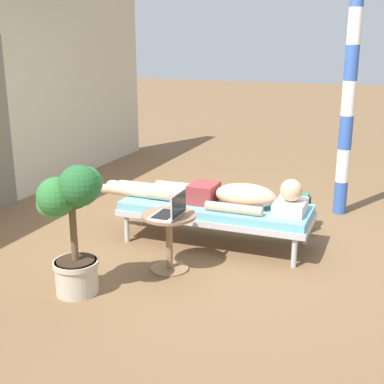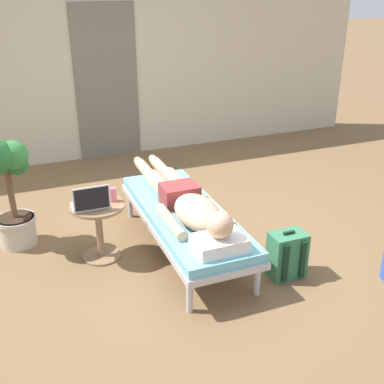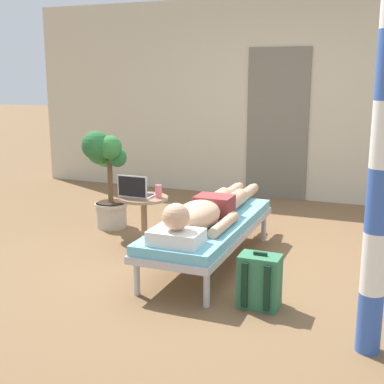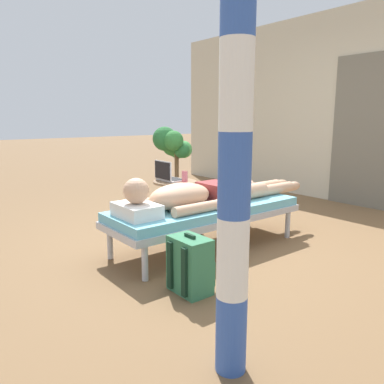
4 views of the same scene
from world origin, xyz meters
TOP-DOWN VIEW (x-y plane):
  - ground_plane at (0.00, 0.00)m, footprint 40.00×40.00m
  - lounge_chair at (-0.04, -0.15)m, footprint 0.68×1.90m
  - person_reclining at (-0.04, -0.21)m, footprint 0.53×2.17m
  - side_table at (-0.79, 0.03)m, footprint 0.48×0.48m
  - laptop at (-0.85, -0.02)m, footprint 0.31×0.24m
  - drink_glass at (-0.64, 0.05)m, footprint 0.06×0.06m
  - backpack at (0.60, -0.84)m, footprint 0.30×0.26m
  - potted_plant at (-1.51, 0.54)m, footprint 0.48×0.51m
  - porch_post at (1.39, -1.21)m, footprint 0.15×0.15m

SIDE VIEW (x-z plane):
  - ground_plane at x=0.00m, z-range 0.00..0.00m
  - backpack at x=0.60m, z-range -0.02..0.41m
  - lounge_chair at x=-0.04m, z-range 0.14..0.56m
  - side_table at x=-0.79m, z-range 0.09..0.62m
  - person_reclining at x=-0.04m, z-range 0.36..0.68m
  - laptop at x=-0.85m, z-range 0.47..0.69m
  - drink_glass at x=-0.64m, z-range 0.52..0.65m
  - potted_plant at x=-1.51m, z-range 0.13..1.23m
  - porch_post at x=1.39m, z-range 0.00..2.70m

